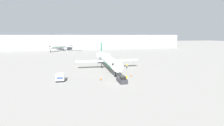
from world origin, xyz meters
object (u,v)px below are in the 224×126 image
Objects in this scene: airplane_parked_far_left at (64,45)px; traffic_cone_right at (131,75)px; airplane_main at (107,59)px; worker_by_wing at (127,66)px; pushback_tug at (122,80)px; luggage_cart at (60,77)px; traffic_cone_left at (101,79)px; worker_near_tug at (126,78)px.

traffic_cone_right is at bearing -76.97° from airplane_parked_far_left.
traffic_cone_right is (4.46, -14.47, -3.24)m from airplane_main.
worker_by_wing reaches higher than traffic_cone_right.
traffic_cone_right is 0.02× the size of airplane_parked_far_left.
pushback_tug reaches higher than traffic_cone_right.
airplane_main reaches higher than luggage_cart.
traffic_cone_left is (-12.48, -14.96, -0.60)m from worker_by_wing.
pushback_tug reaches higher than traffic_cone_left.
traffic_cone_right is at bearing 2.52° from luggage_cart.
traffic_cone_right is at bearing -101.96° from worker_by_wing.
worker_near_tug is 2.88× the size of traffic_cone_right.
airplane_parked_far_left reaches higher than worker_near_tug.
worker_by_wing is at bearing 29.86° from luggage_cart.
airplane_main is at bearing 89.13° from pushback_tug.
airplane_main reaches higher than traffic_cone_right.
airplane_parked_far_left is at bearing 91.09° from luggage_cart.
airplane_main reaches higher than worker_by_wing.
luggage_cart is 27.04m from worker_by_wing.
airplane_parked_far_left reaches higher than worker_by_wing.
worker_near_tug is 0.05× the size of airplane_parked_far_left.
worker_by_wing is 89.13m from airplane_parked_far_left.
worker_near_tug reaches higher than traffic_cone_right.
traffic_cone_left is (-5.37, -16.89, -3.16)m from airplane_main.
luggage_cart reaches higher than traffic_cone_left.
airplane_main is at bearing 43.29° from luggage_cart.
luggage_cart is at bearing -136.71° from airplane_main.
airplane_main is at bearing 72.37° from traffic_cone_left.
airplane_parked_far_left is at bearing 97.29° from traffic_cone_left.
airplane_parked_far_left is (-18.21, 83.47, 0.50)m from airplane_main.
pushback_tug is at bearing -36.49° from traffic_cone_left.
luggage_cart is at bearing -88.91° from airplane_parked_far_left.
luggage_cart is 20.83m from traffic_cone_right.
traffic_cone_left is at bearing -82.71° from airplane_parked_far_left.
luggage_cart is at bearing 164.79° from worker_near_tug.
pushback_tug is 5.98× the size of traffic_cone_left.
pushback_tug is 7.79m from traffic_cone_right.
traffic_cone_right is 100.61m from airplane_parked_far_left.
airplane_main is at bearing 107.12° from traffic_cone_right.
airplane_parked_far_left reaches higher than traffic_cone_right.
airplane_main is 20.82m from pushback_tug.
worker_near_tug is 19.17m from worker_by_wing.
luggage_cart is (-16.33, -15.39, -2.54)m from airplane_main.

